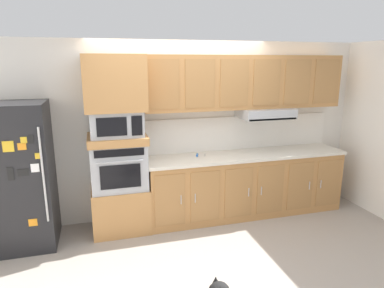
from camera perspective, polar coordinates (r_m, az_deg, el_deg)
ground_plane at (r=4.36m, az=1.67°, el=-16.80°), size 9.60×9.60×0.00m
back_kitchen_wall at (r=4.93m, az=-2.11°, el=2.39°), size 6.20×0.12×2.50m
refrigerator at (r=4.57m, az=-27.09°, el=-4.85°), size 0.76×0.73×1.76m
oven_base_cabinet at (r=4.74m, az=-11.84°, el=-10.42°), size 0.74×0.62×0.60m
built_in_oven at (r=4.53m, az=-12.20°, el=-3.48°), size 0.70×0.62×0.60m
appliance_mid_shelf at (r=4.45m, az=-12.43°, el=0.84°), size 0.74×0.62×0.10m
microwave at (r=4.40m, az=-12.57°, el=3.50°), size 0.64×0.54×0.32m
appliance_upper_cabinet at (r=4.35m, az=-12.92°, el=10.00°), size 0.74×0.62×0.68m
lower_cabinet_run at (r=5.11m, az=8.97°, el=-6.81°), size 2.89×0.63×0.88m
countertop_slab at (r=4.97m, az=9.14°, el=-1.82°), size 2.93×0.64×0.04m
backsplash_panel at (r=5.16m, az=7.92°, el=1.89°), size 2.93×0.02×0.50m
upper_cabinet_with_hood at (r=4.92m, az=9.20°, el=9.87°), size 2.89×0.48×0.88m
screwdriver at (r=4.78m, az=0.98°, el=-1.86°), size 0.16×0.15×0.03m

